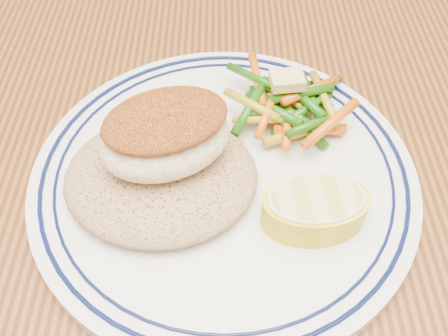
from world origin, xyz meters
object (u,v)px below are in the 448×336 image
rice_pilaf (161,173)px  vegetable_pile (292,106)px  lemon_wedge (315,208)px  plate (224,177)px  fish_fillet (165,135)px  dining_table (256,236)px

rice_pilaf → vegetable_pile: (0.10, 0.06, 0.00)m
vegetable_pile → lemon_wedge: size_ratio=1.42×
vegetable_pile → lemon_wedge: vegetable_pile is taller
plate → lemon_wedge: (0.06, -0.04, 0.02)m
plate → fish_fillet: size_ratio=2.63×
fish_fillet → vegetable_pile: fish_fillet is taller
dining_table → plate: plate is taller
rice_pilaf → vegetable_pile: vegetable_pile is taller
dining_table → fish_fillet: (-0.07, -0.02, 0.15)m
rice_pilaf → vegetable_pile: size_ratio=1.30×
plate → rice_pilaf: size_ratio=2.07×
dining_table → plate: size_ratio=5.36×
rice_pilaf → lemon_wedge: (0.10, -0.03, 0.00)m
dining_table → rice_pilaf: size_ratio=11.12×
dining_table → vegetable_pile: 0.13m
fish_fillet → lemon_wedge: size_ratio=1.45×
dining_table → rice_pilaf: (-0.07, -0.03, 0.12)m
plate → rice_pilaf: rice_pilaf is taller
plate → fish_fillet: 0.06m
dining_table → plate: 0.11m
vegetable_pile → fish_fillet: bearing=-148.7°
dining_table → vegetable_pile: bearing=58.8°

